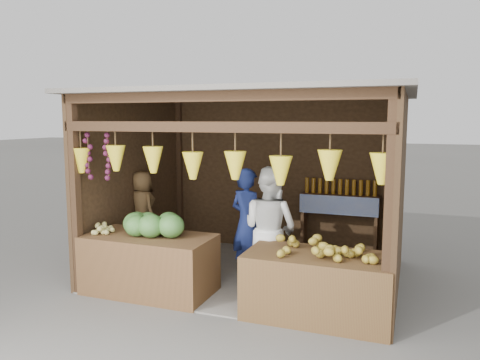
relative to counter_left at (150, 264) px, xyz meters
name	(u,v)px	position (x,y,z in m)	size (l,w,h in m)	color
ground	(253,276)	(1.07, 1.10, -0.39)	(80.00, 80.00, 0.00)	#514F49
stall_structure	(250,163)	(1.03, 1.06, 1.28)	(4.30, 3.30, 2.66)	slate
back_shelf	(339,207)	(2.12, 2.38, 0.49)	(1.25, 0.32, 1.32)	#382314
counter_left	(150,264)	(0.00, 0.00, 0.00)	(1.68, 0.85, 0.77)	#472E17
counter_right	(318,286)	(2.24, -0.01, -0.01)	(1.67, 0.85, 0.75)	#52331B
stool	(144,253)	(-0.78, 1.10, -0.24)	(0.32, 0.32, 0.30)	black
man_standing	(247,224)	(1.02, 0.98, 0.42)	(0.58, 0.38, 1.60)	navy
woman_standing	(270,229)	(1.46, 0.66, 0.45)	(0.81, 0.63, 1.67)	white
vendor_seated	(143,208)	(-0.78, 1.10, 0.50)	(0.58, 0.38, 1.18)	brown
melon_pile	(150,223)	(0.00, 0.04, 0.55)	(1.00, 0.50, 0.32)	#185215
tanfruit_pile	(103,228)	(-0.66, -0.08, 0.45)	(0.34, 0.40, 0.13)	#A1964A
mango_pile	(327,246)	(2.33, -0.01, 0.47)	(1.40, 0.64, 0.22)	#B35F17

